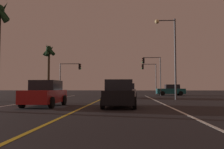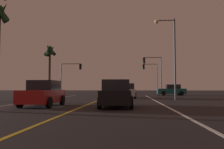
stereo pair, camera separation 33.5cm
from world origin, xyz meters
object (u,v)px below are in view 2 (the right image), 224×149
at_px(car_crossing_side, 172,90).
at_px(traffic_light_far_right, 150,72).
at_px(car_ahead_far, 127,91).
at_px(traffic_light_near_right, 153,67).
at_px(street_lamp_right_near, 213,10).
at_px(street_lamp_right_far, 170,48).
at_px(traffic_light_near_left, 71,71).
at_px(palm_tree_left_far, 50,54).
at_px(car_oncoming, 43,94).
at_px(car_lead_same_lane, 117,94).

distance_m(car_crossing_side, traffic_light_far_right, 6.32).
bearing_deg(car_ahead_far, traffic_light_near_right, -23.32).
xyz_separation_m(traffic_light_near_right, street_lamp_right_near, (0.40, -25.01, 0.49)).
height_order(traffic_light_near_right, street_lamp_right_near, street_lamp_right_near).
bearing_deg(street_lamp_right_far, car_crossing_side, -100.39).
relative_size(traffic_light_near_left, traffic_light_far_right, 0.93).
bearing_deg(car_ahead_far, palm_tree_left_far, 56.71).
distance_m(traffic_light_near_right, street_lamp_right_far, 12.41).
relative_size(car_oncoming, car_ahead_far, 1.00).
xyz_separation_m(car_crossing_side, car_lead_same_lane, (-7.32, -22.32, 0.00)).
distance_m(traffic_light_near_left, street_lamp_right_far, 18.18).
height_order(traffic_light_near_left, palm_tree_left_far, palm_tree_left_far).
distance_m(car_crossing_side, palm_tree_left_far, 19.83).
relative_size(traffic_light_near_left, street_lamp_right_near, 0.67).
distance_m(car_lead_same_lane, palm_tree_left_far, 24.29).
xyz_separation_m(car_ahead_far, street_lamp_right_far, (4.38, -3.54, 4.35)).
distance_m(street_lamp_right_near, street_lamp_right_far, 12.65).
xyz_separation_m(traffic_light_far_right, street_lamp_right_near, (0.31, -30.51, 0.82)).
bearing_deg(car_lead_same_lane, street_lamp_right_near, -127.17).
distance_m(car_crossing_side, car_oncoming, 25.07).
xyz_separation_m(traffic_light_near_right, palm_tree_left_far, (-15.94, -0.86, 2.09)).
relative_size(car_oncoming, street_lamp_right_far, 0.52).
bearing_deg(street_lamp_right_far, car_ahead_far, -38.90).
xyz_separation_m(car_lead_same_lane, street_lamp_right_far, (4.89, 9.07, 4.35)).
xyz_separation_m(car_lead_same_lane, traffic_light_near_right, (4.31, 21.44, 3.51)).
distance_m(street_lamp_right_near, palm_tree_left_far, 29.20).
bearing_deg(car_lead_same_lane, traffic_light_near_right, -11.37).
bearing_deg(car_oncoming, street_lamp_right_near, 67.40).
height_order(car_ahead_far, palm_tree_left_far, palm_tree_left_far).
bearing_deg(traffic_light_near_left, palm_tree_left_far, -165.14).
height_order(car_crossing_side, car_oncoming, same).
height_order(car_oncoming, street_lamp_right_far, street_lamp_right_far).
bearing_deg(street_lamp_right_near, car_ahead_far, -75.43).
distance_m(car_ahead_far, traffic_light_near_right, 10.24).
bearing_deg(street_lamp_right_near, traffic_light_near_right, -89.09).
bearing_deg(car_crossing_side, traffic_light_near_left, 3.22).
bearing_deg(traffic_light_near_right, traffic_light_far_right, -90.88).
xyz_separation_m(car_oncoming, traffic_light_near_right, (9.17, 21.03, 3.51)).
relative_size(street_lamp_right_near, palm_tree_left_far, 0.91).
height_order(traffic_light_near_left, traffic_light_far_right, traffic_light_far_right).
bearing_deg(palm_tree_left_far, car_lead_same_lane, -60.53).
xyz_separation_m(traffic_light_near_left, street_lamp_right_far, (13.26, -12.37, 1.42)).
height_order(car_ahead_far, traffic_light_near_left, traffic_light_near_left).
height_order(car_lead_same_lane, car_oncoming, same).
xyz_separation_m(car_ahead_far, traffic_light_near_left, (-8.87, 8.83, 2.94)).
distance_m(car_crossing_side, car_lead_same_lane, 23.49).
bearing_deg(street_lamp_right_near, car_crossing_side, -95.75).
bearing_deg(street_lamp_right_far, traffic_light_near_left, -43.01).
distance_m(car_ahead_far, street_lamp_right_near, 17.19).
bearing_deg(palm_tree_left_far, street_lamp_right_near, -55.92).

